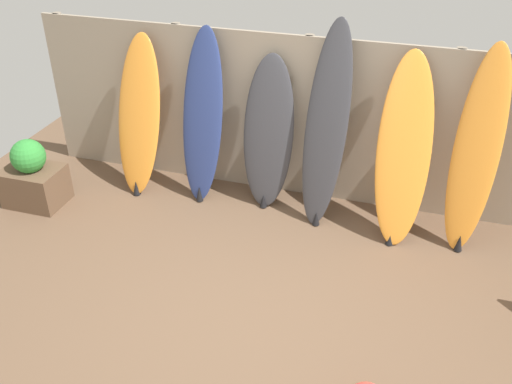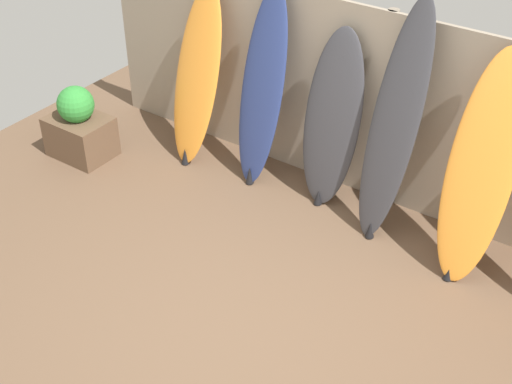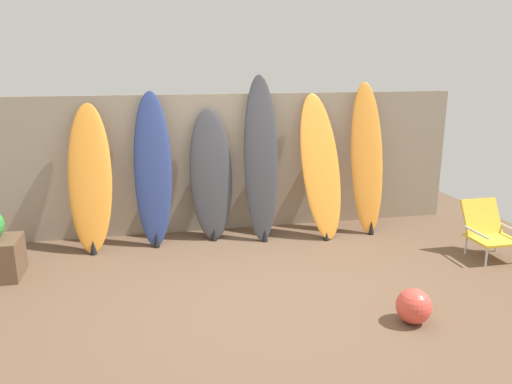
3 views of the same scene
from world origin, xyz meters
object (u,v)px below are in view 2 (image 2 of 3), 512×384
surfboard_orange_4 (481,170)px  planter_box (79,127)px  surfboard_navy_1 (262,91)px  surfboard_charcoal_2 (332,120)px  surfboard_orange_0 (197,78)px  surfboard_charcoal_3 (394,125)px

surfboard_orange_4 → planter_box: bearing=-170.3°
surfboard_navy_1 → surfboard_charcoal_2: (0.71, 0.05, -0.11)m
surfboard_orange_0 → surfboard_orange_4: size_ratio=0.96×
surfboard_charcoal_2 → planter_box: (-2.42, -0.80, -0.49)m
surfboard_orange_0 → surfboard_navy_1: bearing=3.3°
surfboard_charcoal_2 → planter_box: 2.60m
surfboard_orange_0 → surfboard_orange_4: bearing=-1.1°
surfboard_orange_4 → surfboard_charcoal_2: bearing=173.9°
planter_box → surfboard_navy_1: bearing=23.6°
surfboard_charcoal_2 → surfboard_orange_4: size_ratio=0.91×
surfboard_navy_1 → surfboard_orange_0: bearing=-176.7°
surfboard_orange_0 → planter_box: surfboard_orange_0 is taller
surfboard_charcoal_2 → surfboard_charcoal_3: 0.66m
surfboard_orange_0 → surfboard_navy_1: surfboard_navy_1 is taller
surfboard_charcoal_3 → surfboard_orange_0: bearing=-179.9°
surfboard_navy_1 → surfboard_charcoal_3: size_ratio=0.91×
surfboard_orange_0 → surfboard_charcoal_3: 2.07m
planter_box → surfboard_orange_0: bearing=35.7°
surfboard_charcoal_2 → surfboard_orange_4: (1.39, -0.15, 0.09)m
surfboard_charcoal_3 → surfboard_charcoal_2: bearing=171.6°
surfboard_orange_4 → surfboard_charcoal_3: bearing=175.8°
surfboard_orange_0 → surfboard_navy_1: size_ratio=0.93×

